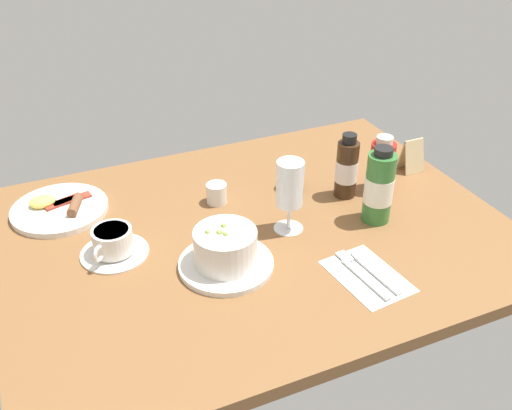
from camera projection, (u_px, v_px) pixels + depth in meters
ground_plane at (256, 234)px, 129.45cm from camera, size 110.00×84.00×3.00cm
porridge_bowl at (226, 250)px, 114.94cm from camera, size 19.40×19.40×9.23cm
cutlery_setting at (366, 274)px, 114.71cm from camera, size 13.60×18.46×0.90cm
coffee_cup at (113, 243)px, 119.21cm from camera, size 14.27×14.27×6.11cm
creamer_jug at (217, 193)px, 136.76cm from camera, size 5.83×4.89×5.47cm
wine_glass at (290, 187)px, 122.88cm from camera, size 6.60×6.60×16.81cm
jam_jar at (294, 178)px, 142.16cm from camera, size 5.29×5.29×5.77cm
sauce_bottle_brown at (347, 168)px, 137.02cm from camera, size 5.32×5.32×16.24cm
sauce_bottle_red at (381, 166)px, 140.03cm from camera, size 6.19×6.19×14.20cm
sauce_bottle_green at (379, 187)px, 127.41cm from camera, size 6.49×6.49×18.15cm
breakfast_plate at (59, 208)px, 133.97cm from camera, size 22.14×22.14×3.70cm
menu_card at (412, 155)px, 149.30cm from camera, size 5.57×4.82×8.84cm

